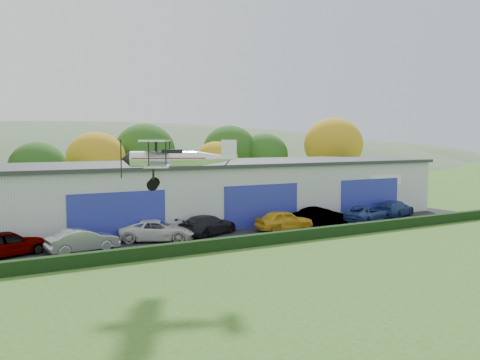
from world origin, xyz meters
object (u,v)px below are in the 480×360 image
car_1 (83,240)px  car_5 (321,216)px  car_7 (394,208)px  car_4 (284,220)px  car_0 (7,243)px  car_2 (158,230)px  car_6 (366,214)px  hangar (227,190)px  biplane (174,157)px  car_3 (208,225)px

car_1 → car_5: size_ratio=0.98×
car_5 → car_7: bearing=-79.7°
car_1 → car_7: car_7 is taller
car_1 → car_4: bearing=-97.6°
car_1 → car_7: bearing=-95.7°
car_1 → car_0: bearing=70.1°
car_2 → car_7: (23.39, -0.23, 0.03)m
car_2 → car_6: (18.62, -1.47, 0.01)m
car_0 → car_5: size_ratio=1.04×
hangar → car_4: (0.82, -8.05, -1.80)m
hangar → car_7: 15.82m
biplane → car_3: bearing=79.9°
hangar → biplane: 21.14m
car_5 → car_3: bearing=93.3°
hangar → biplane: bearing=-125.9°
car_6 → car_3: bearing=66.0°
car_0 → car_7: car_0 is taller
car_4 → car_0: bearing=90.6°
car_3 → car_4: (6.19, -1.26, 0.04)m
car_2 → car_3: 4.06m
car_3 → biplane: bearing=122.2°
car_2 → car_7: size_ratio=1.01×
car_7 → car_0: bearing=68.9°
car_2 → biplane: size_ratio=0.81×
hangar → car_6: hangar is taller
car_4 → car_5: (4.11, 0.47, -0.04)m
car_0 → car_3: car_0 is taller
car_3 → car_5: 10.33m
car_4 → car_6: 8.39m
car_6 → hangar: bearing=29.9°
car_0 → car_7: 33.26m
hangar → car_1: bearing=-151.9°
car_5 → car_7: (9.04, 0.40, 0.01)m
hangar → car_7: hangar is taller
car_2 → car_6: size_ratio=0.99×
car_4 → car_1: bearing=93.4°
car_5 → car_7: size_ratio=0.87×
car_0 → car_2: bearing=-108.6°
car_7 → hangar: bearing=42.0°
car_7 → biplane: size_ratio=0.81×
car_3 → hangar: bearing=-62.0°
car_1 → car_5: bearing=-96.2°
car_0 → car_6: car_0 is taller
car_0 → car_5: 24.22m
hangar → car_6: (9.20, -8.43, -1.85)m
car_1 → car_3: bearing=-90.2°
car_5 → car_6: 4.35m
biplane → car_2: bearing=98.4°
hangar → car_4: hangar is taller
car_7 → car_6: bearing=83.8°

